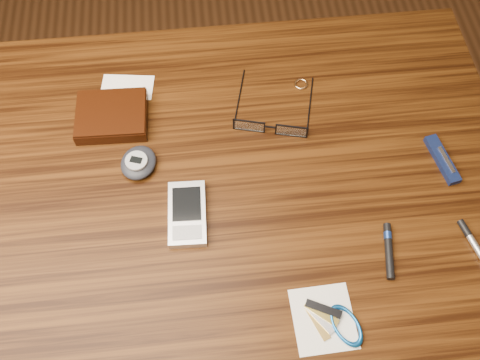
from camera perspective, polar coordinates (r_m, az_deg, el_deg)
The scene contains 11 objects.
ground at distance 1.56m, azimuth -1.70°, elevation -13.82°, with size 3.80×3.80×0.00m, color #472814.
desk at distance 0.95m, azimuth -2.72°, elevation -3.64°, with size 1.00×0.70×0.75m.
wallet_and_card at distance 0.94m, azimuth -13.49°, elevation 6.74°, with size 0.13×0.15×0.03m.
eyeglasses at distance 0.91m, azimuth 3.29°, elevation 5.87°, with size 0.16×0.16×0.03m.
gold_ring at distance 0.98m, azimuth 6.54°, elevation 10.13°, with size 0.02×0.02×0.00m, color tan.
pda_phone at distance 0.83m, azimuth -5.66°, elevation -3.59°, with size 0.06×0.11×0.02m.
pedometer at distance 0.88m, azimuth -10.80°, elevation 1.84°, with size 0.07×0.08×0.03m.
notepad_keys at distance 0.79m, azimuth 10.07°, elevation -14.67°, with size 0.11×0.10×0.01m.
pocket_knife at distance 0.94m, azimuth 20.77°, elevation 2.06°, with size 0.04×0.09×0.01m.
silver_pen at distance 0.88m, azimuth 24.08°, elevation -6.91°, with size 0.04×0.12×0.01m.
black_blue_pen at distance 0.84m, azimuth 15.57°, elevation -7.10°, with size 0.03×0.09×0.01m.
Camera 1 is at (0.00, -0.41, 1.51)m, focal length 40.00 mm.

